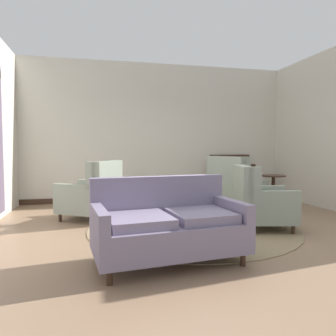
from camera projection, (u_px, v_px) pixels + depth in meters
The scene contains 12 objects.
ground at pixel (199, 232), 4.78m from camera, with size 8.95×8.95×0.00m, color #896B51.
wall_back at pixel (158, 133), 7.71m from camera, with size 6.56×0.08×3.28m, color beige.
baseboard_back at pixel (159, 197), 7.75m from camera, with size 6.40×0.03×0.12m, color #382319.
area_rug at pixel (193, 227), 5.07m from camera, with size 3.30×3.30×0.01m, color #847051.
coffee_table at pixel (177, 205), 5.09m from camera, with size 0.83×0.83×0.44m.
porcelain_vase at pixel (179, 191), 5.13m from camera, with size 0.17×0.17×0.31m.
settee at pixel (168, 226), 3.53m from camera, with size 1.71×1.04×0.93m.
armchair_foreground_right at pixel (259, 202), 4.91m from camera, with size 0.97×0.89×0.99m.
armchair_far_left at pixel (93, 195), 5.61m from camera, with size 1.20×1.17×1.04m.
armchair_near_sideboard at pixel (234, 190), 6.04m from camera, with size 1.09×1.11×1.11m.
side_table at pixel (273, 190), 6.16m from camera, with size 0.46×0.46×0.75m.
sideboard at pixel (232, 179), 7.90m from camera, with size 1.07×0.37×1.10m.
Camera 1 is at (-1.51, -4.48, 1.26)m, focal length 34.00 mm.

